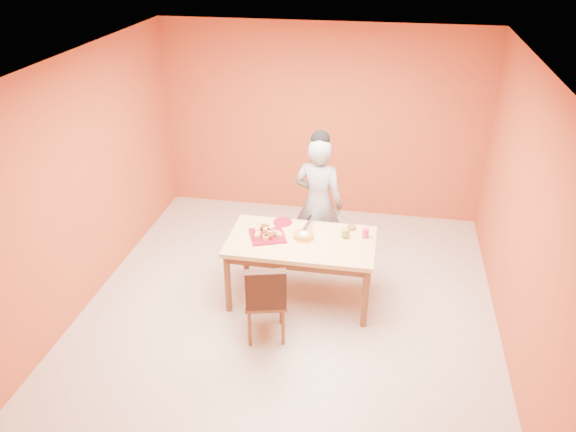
% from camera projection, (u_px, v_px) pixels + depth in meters
% --- Properties ---
extents(floor, '(5.00, 5.00, 0.00)m').
position_uv_depth(floor, '(289.00, 309.00, 6.25)').
color(floor, beige).
rests_on(floor, ground).
extents(ceiling, '(5.00, 5.00, 0.00)m').
position_uv_depth(ceiling, '(289.00, 65.00, 4.98)').
color(ceiling, white).
rests_on(ceiling, wall_back).
extents(wall_back, '(4.50, 0.00, 4.50)m').
position_uv_depth(wall_back, '(321.00, 122.00, 7.79)').
color(wall_back, '#B44D29').
rests_on(wall_back, floor).
extents(wall_left, '(0.00, 5.00, 5.00)m').
position_uv_depth(wall_left, '(82.00, 184.00, 5.98)').
color(wall_left, '#B44D29').
rests_on(wall_left, floor).
extents(wall_right, '(0.00, 5.00, 5.00)m').
position_uv_depth(wall_right, '(525.00, 220.00, 5.26)').
color(wall_right, '#B44D29').
rests_on(wall_right, floor).
extents(dining_table, '(1.60, 0.90, 0.76)m').
position_uv_depth(dining_table, '(301.00, 247.00, 6.15)').
color(dining_table, tan).
rests_on(dining_table, floor).
extents(dining_chair, '(0.52, 0.58, 0.91)m').
position_uv_depth(dining_chair, '(265.00, 298.00, 5.64)').
color(dining_chair, brown).
rests_on(dining_chair, floor).
extents(pastry_pile, '(0.33, 0.33, 0.11)m').
position_uv_depth(pastry_pile, '(267.00, 231.00, 6.13)').
color(pastry_pile, tan).
rests_on(pastry_pile, pastry_platter).
extents(person, '(0.69, 0.53, 1.67)m').
position_uv_depth(person, '(318.00, 203.00, 6.71)').
color(person, gray).
rests_on(person, floor).
extents(pastry_platter, '(0.48, 0.48, 0.02)m').
position_uv_depth(pastry_platter, '(267.00, 236.00, 6.16)').
color(pastry_platter, maroon).
rests_on(pastry_platter, dining_table).
extents(red_dinner_plate, '(0.24, 0.24, 0.01)m').
position_uv_depth(red_dinner_plate, '(283.00, 222.00, 6.44)').
color(red_dinner_plate, maroon).
rests_on(red_dinner_plate, dining_table).
extents(white_cake_plate, '(0.28, 0.28, 0.01)m').
position_uv_depth(white_cake_plate, '(304.00, 238.00, 6.12)').
color(white_cake_plate, white).
rests_on(white_cake_plate, dining_table).
extents(sponge_cake, '(0.30, 0.30, 0.05)m').
position_uv_depth(sponge_cake, '(304.00, 236.00, 6.10)').
color(sponge_cake, gold).
rests_on(sponge_cake, white_cake_plate).
extents(cake_server, '(0.08, 0.23, 0.01)m').
position_uv_depth(cake_server, '(307.00, 225.00, 6.24)').
color(cake_server, silver).
rests_on(cake_server, sponge_cake).
extents(egg_ornament, '(0.10, 0.08, 0.12)m').
position_uv_depth(egg_ornament, '(346.00, 233.00, 6.11)').
color(egg_ornament, olive).
rests_on(egg_ornament, dining_table).
extents(magenta_glass, '(0.09, 0.09, 0.10)m').
position_uv_depth(magenta_glass, '(365.00, 233.00, 6.12)').
color(magenta_glass, '#C91E6D').
rests_on(magenta_glass, dining_table).
extents(checker_tin, '(0.12, 0.12, 0.03)m').
position_uv_depth(checker_tin, '(351.00, 228.00, 6.31)').
color(checker_tin, '#3B2410').
rests_on(checker_tin, dining_table).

